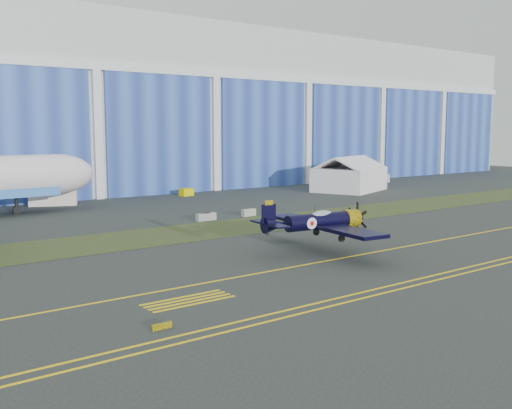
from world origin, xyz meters
TOP-DOWN VIEW (x-y plane):
  - ground at (0.00, 0.00)m, footprint 260.00×260.00m
  - grass_median at (0.00, 14.00)m, footprint 260.00×10.00m
  - hangar at (0.00, 71.79)m, footprint 220.00×45.70m
  - taxiway_centreline at (0.00, -5.00)m, footprint 200.00×0.20m
  - edge_line_near at (0.00, -14.50)m, footprint 80.00×0.20m
  - edge_line_far at (0.00, -13.50)m, footprint 80.00×0.20m
  - hold_short_ladder at (-18.00, -8.10)m, footprint 6.00×2.40m
  - guard_board_left at (-22.00, -12.00)m, footprint 1.20×0.15m
  - warbird at (-1.14, -2.08)m, footprint 13.64×15.75m
  - tent at (40.57, 34.28)m, footprint 15.91×13.87m
  - shipping_container at (-8.52, 45.77)m, footprint 7.06×4.98m
  - tug at (13.17, 44.80)m, footprint 2.31×1.64m
  - gse_box at (58.73, 42.37)m, footprint 2.96×1.95m
  - barrier_a at (0.84, 19.92)m, footprint 2.06×0.83m
  - barrier_b at (1.50, 20.02)m, footprint 2.06×0.84m
  - barrier_c at (7.50, 19.84)m, footprint 2.05×0.79m

SIDE VIEW (x-z plane):
  - ground at x=0.00m, z-range 0.00..0.00m
  - taxiway_centreline at x=0.00m, z-range 0.00..0.02m
  - edge_line_near at x=0.00m, z-range 0.00..0.02m
  - edge_line_far at x=0.00m, z-range 0.00..0.02m
  - hold_short_ladder at x=-18.00m, z-range 0.00..0.02m
  - grass_median at x=0.00m, z-range 0.01..0.03m
  - guard_board_left at x=-22.00m, z-range 0.00..0.35m
  - barrier_a at x=0.84m, z-range 0.00..0.90m
  - barrier_b at x=1.50m, z-range 0.00..0.90m
  - barrier_c at x=7.50m, z-range 0.00..0.90m
  - tug at x=13.17m, z-range 0.00..1.24m
  - gse_box at x=58.73m, z-range 0.00..1.64m
  - shipping_container at x=-8.52m, z-range 0.00..2.84m
  - warbird at x=-1.14m, z-range 0.70..4.95m
  - tent at x=40.57m, z-range 0.00..6.18m
  - hangar at x=0.00m, z-range -0.04..29.96m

